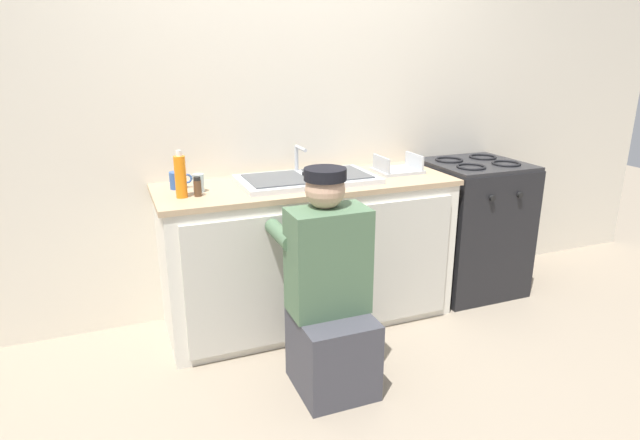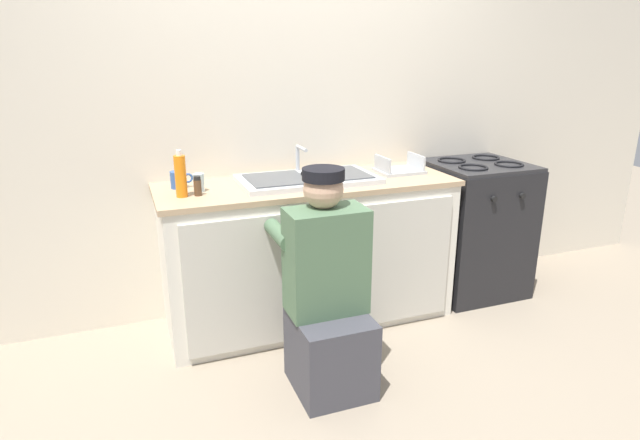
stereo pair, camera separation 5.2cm
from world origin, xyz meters
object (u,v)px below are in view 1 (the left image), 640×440
sink_double_basin (307,179)px  stove_range (471,227)px  plumber_person (329,301)px  coffee_mug (177,180)px  soap_bottle_orange (180,176)px  dish_rack_tray (398,169)px  spice_bottle_pepper (198,187)px  water_glass (199,183)px

sink_double_basin → stove_range: size_ratio=0.87×
plumber_person → coffee_mug: size_ratio=8.76×
soap_bottle_orange → coffee_mug: bearing=88.4°
dish_rack_tray → spice_bottle_pepper: bearing=-174.9°
plumber_person → spice_bottle_pepper: (-0.50, 0.61, 0.47)m
plumber_person → water_glass: plumber_person is taller
coffee_mug → water_glass: (0.10, -0.12, 0.00)m
sink_double_basin → soap_bottle_orange: soap_bottle_orange is taller
plumber_person → soap_bottle_orange: soap_bottle_orange is taller
sink_double_basin → dish_rack_tray: size_ratio=2.86×
sink_double_basin → plumber_person: plumber_person is taller
water_glass → sink_double_basin: bearing=0.3°
sink_double_basin → coffee_mug: 0.74m
sink_double_basin → stove_range: (1.21, -0.00, -0.45)m
soap_bottle_orange → water_glass: size_ratio=2.50×
spice_bottle_pepper → water_glass: bearing=77.2°
dish_rack_tray → water_glass: 1.25m
soap_bottle_orange → water_glass: bearing=37.6°
water_glass → coffee_mug: bearing=128.8°
plumber_person → spice_bottle_pepper: size_ratio=10.52×
stove_range → spice_bottle_pepper: (-1.86, -0.09, 0.48)m
water_glass → dish_rack_tray: bearing=1.3°
sink_double_basin → stove_range: sink_double_basin is taller
dish_rack_tray → soap_bottle_orange: soap_bottle_orange is taller
plumber_person → water_glass: (-0.48, 0.70, 0.47)m
sink_double_basin → dish_rack_tray: 0.62m
sink_double_basin → coffee_mug: bearing=170.9°
stove_range → sink_double_basin: bearing=179.9°
spice_bottle_pepper → dish_rack_tray: bearing=5.1°
sink_double_basin → coffee_mug: size_ratio=6.35×
stove_range → spice_bottle_pepper: spice_bottle_pepper is taller
plumber_person → dish_rack_tray: bearing=43.3°
sink_double_basin → spice_bottle_pepper: size_ratio=7.62×
coffee_mug → soap_bottle_orange: 0.21m
coffee_mug → spice_bottle_pepper: 0.22m
plumber_person → soap_bottle_orange: bearing=133.4°
coffee_mug → spice_bottle_pepper: spice_bottle_pepper is taller
sink_double_basin → stove_range: bearing=-0.1°
plumber_person → spice_bottle_pepper: bearing=129.3°
coffee_mug → soap_bottle_orange: (-0.01, -0.20, 0.07)m
soap_bottle_orange → plumber_person: bearing=-46.6°
sink_double_basin → soap_bottle_orange: (-0.73, -0.08, 0.09)m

